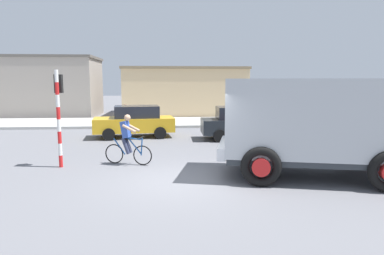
{
  "coord_description": "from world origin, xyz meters",
  "views": [
    {
      "loc": [
        -0.35,
        -9.45,
        2.82
      ],
      "look_at": [
        0.53,
        2.5,
        1.2
      ],
      "focal_mm": 31.85,
      "sensor_mm": 36.0,
      "label": 1
    }
  ],
  "objects_px": {
    "traffic_light_pole": "(59,105)",
    "car_far_side": "(290,117)",
    "car_white_mid": "(135,121)",
    "cyclist": "(128,139)",
    "pedestrian_near_kerb": "(126,118)",
    "truck_foreground": "(315,121)",
    "car_red_near": "(242,123)"
  },
  "relations": [
    {
      "from": "traffic_light_pole",
      "to": "car_far_side",
      "type": "xyz_separation_m",
      "value": [
        10.48,
        7.3,
        -1.25
      ]
    },
    {
      "from": "traffic_light_pole",
      "to": "car_red_near",
      "type": "height_order",
      "value": "traffic_light_pole"
    },
    {
      "from": "traffic_light_pole",
      "to": "pedestrian_near_kerb",
      "type": "distance_m",
      "value": 7.26
    },
    {
      "from": "cyclist",
      "to": "traffic_light_pole",
      "type": "bearing_deg",
      "value": -175.91
    },
    {
      "from": "pedestrian_near_kerb",
      "to": "car_far_side",
      "type": "bearing_deg",
      "value": 1.61
    },
    {
      "from": "traffic_light_pole",
      "to": "car_white_mid",
      "type": "bearing_deg",
      "value": 72.47
    },
    {
      "from": "truck_foreground",
      "to": "car_white_mid",
      "type": "distance_m",
      "value": 9.83
    },
    {
      "from": "truck_foreground",
      "to": "car_white_mid",
      "type": "bearing_deg",
      "value": 127.68
    },
    {
      "from": "car_far_side",
      "to": "traffic_light_pole",
      "type": "bearing_deg",
      "value": -145.15
    },
    {
      "from": "car_white_mid",
      "to": "traffic_light_pole",
      "type": "bearing_deg",
      "value": -107.53
    },
    {
      "from": "cyclist",
      "to": "car_red_near",
      "type": "distance_m",
      "value": 6.94
    },
    {
      "from": "cyclist",
      "to": "truck_foreground",
      "type": "bearing_deg",
      "value": -18.62
    },
    {
      "from": "truck_foreground",
      "to": "car_red_near",
      "type": "height_order",
      "value": "truck_foreground"
    },
    {
      "from": "truck_foreground",
      "to": "pedestrian_near_kerb",
      "type": "height_order",
      "value": "truck_foreground"
    },
    {
      "from": "car_white_mid",
      "to": "car_red_near",
      "type": "bearing_deg",
      "value": -10.98
    },
    {
      "from": "cyclist",
      "to": "pedestrian_near_kerb",
      "type": "height_order",
      "value": "cyclist"
    },
    {
      "from": "car_red_near",
      "to": "truck_foreground",
      "type": "bearing_deg",
      "value": -84.12
    },
    {
      "from": "truck_foreground",
      "to": "car_red_near",
      "type": "relative_size",
      "value": 1.45
    },
    {
      "from": "cyclist",
      "to": "pedestrian_near_kerb",
      "type": "bearing_deg",
      "value": 97.32
    },
    {
      "from": "car_white_mid",
      "to": "cyclist",
      "type": "bearing_deg",
      "value": -87.16
    },
    {
      "from": "traffic_light_pole",
      "to": "pedestrian_near_kerb",
      "type": "height_order",
      "value": "traffic_light_pole"
    },
    {
      "from": "traffic_light_pole",
      "to": "car_far_side",
      "type": "relative_size",
      "value": 0.74
    },
    {
      "from": "car_white_mid",
      "to": "pedestrian_near_kerb",
      "type": "distance_m",
      "value": 1.21
    },
    {
      "from": "cyclist",
      "to": "car_far_side",
      "type": "height_order",
      "value": "cyclist"
    },
    {
      "from": "car_white_mid",
      "to": "pedestrian_near_kerb",
      "type": "relative_size",
      "value": 2.58
    },
    {
      "from": "cyclist",
      "to": "car_far_side",
      "type": "xyz_separation_m",
      "value": [
        8.3,
        7.14,
        -0.05
      ]
    },
    {
      "from": "car_far_side",
      "to": "pedestrian_near_kerb",
      "type": "xyz_separation_m",
      "value": [
        -9.18,
        -0.26,
        0.03
      ]
    },
    {
      "from": "truck_foreground",
      "to": "car_white_mid",
      "type": "xyz_separation_m",
      "value": [
        -5.99,
        7.75,
        -0.85
      ]
    },
    {
      "from": "truck_foreground",
      "to": "cyclist",
      "type": "bearing_deg",
      "value": 161.38
    },
    {
      "from": "car_white_mid",
      "to": "car_far_side",
      "type": "height_order",
      "value": "same"
    },
    {
      "from": "truck_foreground",
      "to": "car_white_mid",
      "type": "height_order",
      "value": "truck_foreground"
    },
    {
      "from": "truck_foreground",
      "to": "pedestrian_near_kerb",
      "type": "distance_m",
      "value": 11.02
    }
  ]
}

